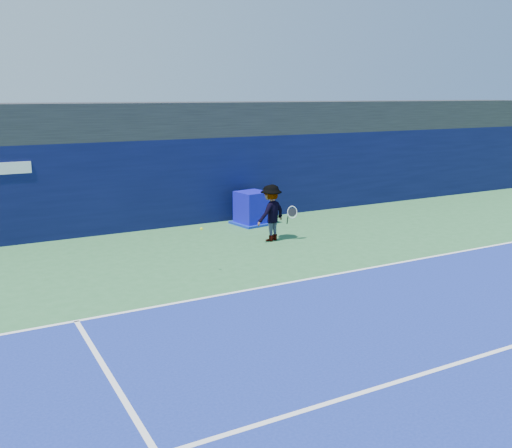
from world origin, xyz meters
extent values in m
plane|color=#2F6839|center=(0.00, 0.00, 0.00)|extent=(80.00, 80.00, 0.00)
cube|color=white|center=(0.00, 3.00, 0.01)|extent=(24.00, 0.10, 0.01)
cube|color=white|center=(0.00, -2.00, 0.01)|extent=(24.00, 0.10, 0.01)
cube|color=black|center=(0.00, 11.50, 3.60)|extent=(36.00, 3.00, 1.20)
cube|color=#090D36|center=(0.00, 10.50, 1.50)|extent=(36.00, 1.00, 3.00)
cube|color=#0F0CA8|center=(2.30, 9.13, 0.58)|extent=(1.11, 1.11, 1.16)
cube|color=#0B1F9E|center=(2.30, 9.13, 0.04)|extent=(1.39, 1.39, 0.08)
imported|color=silver|center=(1.73, 6.80, 0.88)|extent=(1.30, 1.02, 1.77)
cylinder|color=black|center=(2.18, 6.55, 0.65)|extent=(0.08, 0.16, 0.28)
torus|color=silver|center=(2.32, 6.50, 0.90)|extent=(0.33, 0.18, 0.32)
cylinder|color=black|center=(2.32, 6.50, 0.90)|extent=(0.27, 0.14, 0.27)
sphere|color=yellow|center=(-1.51, 4.69, 1.18)|extent=(0.07, 0.07, 0.07)
camera|label=1|loc=(-6.95, -8.20, 4.48)|focal=40.00mm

